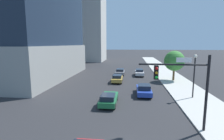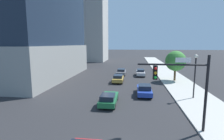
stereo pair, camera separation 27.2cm
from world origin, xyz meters
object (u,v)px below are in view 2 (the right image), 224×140
at_px(car_blue, 144,90).
at_px(traffic_light_pole, 183,81).
at_px(car_gray, 121,72).
at_px(car_silver, 141,72).
at_px(car_green, 109,99).
at_px(construction_building, 90,15).
at_px(street_lamp, 195,69).
at_px(street_tree, 176,61).
at_px(car_gold, 118,78).

bearing_deg(car_blue, traffic_light_pole, -76.81).
relative_size(car_gray, car_silver, 1.04).
xyz_separation_m(car_gray, car_green, (0.00, -19.16, 0.00)).
height_order(construction_building, street_lamp, construction_building).
bearing_deg(street_tree, car_gray, 152.23).
xyz_separation_m(traffic_light_pole, street_tree, (3.76, 19.08, -0.34)).
bearing_deg(car_gold, car_green, -90.00).
bearing_deg(street_lamp, car_gray, 122.76).
bearing_deg(car_blue, street_tree, 57.64).
bearing_deg(car_gold, street_lamp, -38.80).
bearing_deg(car_silver, car_gray, 171.11).
xyz_separation_m(street_lamp, street_tree, (0.03, 10.42, 0.02)).
bearing_deg(street_lamp, car_blue, 171.11).
bearing_deg(street_lamp, traffic_light_pole, -113.31).
xyz_separation_m(construction_building, street_lamp, (24.85, -46.78, -14.43)).
xyz_separation_m(construction_building, traffic_light_pole, (21.12, -55.44, -14.08)).
xyz_separation_m(traffic_light_pole, car_gray, (-6.43, 24.45, -3.39)).
height_order(construction_building, car_gray, construction_building).
bearing_deg(car_green, car_blue, 45.84).
bearing_deg(car_gold, car_silver, 59.01).
bearing_deg(car_silver, street_lamp, -68.45).
distance_m(car_silver, car_green, 18.97).
distance_m(construction_building, car_green, 55.10).
relative_size(street_tree, car_blue, 1.19).
xyz_separation_m(traffic_light_pole, street_lamp, (3.73, 8.66, -0.36)).
bearing_deg(car_green, street_tree, 53.54).
xyz_separation_m(car_blue, car_gray, (-4.18, 14.85, -0.03)).
bearing_deg(construction_building, car_green, -73.67).
height_order(street_tree, car_silver, street_tree).
xyz_separation_m(street_tree, car_silver, (-6.01, 4.71, -3.00)).
distance_m(traffic_light_pole, car_gold, 18.33).
height_order(construction_building, car_green, construction_building).
bearing_deg(car_gray, car_blue, -74.27).
bearing_deg(street_tree, traffic_light_pole, -101.15).
relative_size(construction_building, car_gray, 9.63).
xyz_separation_m(construction_building, car_silver, (18.88, -31.64, -17.41)).
relative_size(street_tree, car_gray, 1.21).
bearing_deg(car_silver, car_blue, -90.00).
bearing_deg(traffic_light_pole, street_lamp, 66.69).
height_order(traffic_light_pole, car_gold, traffic_light_pole).
bearing_deg(street_tree, car_blue, -122.36).
bearing_deg(car_gray, car_silver, -8.89).
relative_size(construction_building, street_lamp, 7.98).
distance_m(construction_building, car_gray, 38.49).
bearing_deg(car_gray, traffic_light_pole, -75.26).
height_order(street_lamp, car_green, street_lamp).
xyz_separation_m(car_gold, car_blue, (4.18, -7.24, 0.00)).
xyz_separation_m(street_tree, car_gray, (-10.19, 5.37, -3.05)).
distance_m(traffic_light_pole, street_lamp, 9.43).
distance_m(street_lamp, car_gold, 13.38).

